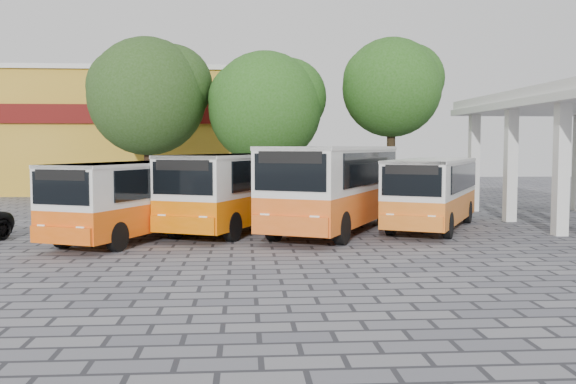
{
  "coord_description": "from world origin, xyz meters",
  "views": [
    {
      "loc": [
        -3.36,
        -20.13,
        3.18
      ],
      "look_at": [
        -1.76,
        3.27,
        1.5
      ],
      "focal_mm": 40.0,
      "sensor_mm": 36.0,
      "label": 1
    }
  ],
  "objects": [
    {
      "name": "tree_middle",
      "position": [
        -2.12,
        14.95,
        5.45
      ],
      "size": [
        6.47,
        6.16,
        8.33
      ],
      "color": "#3A2B19",
      "rests_on": "ground"
    },
    {
      "name": "ground",
      "position": [
        0.0,
        0.0,
        0.0
      ],
      "size": [
        90.0,
        90.0,
        0.0
      ],
      "primitive_type": "plane",
      "color": "#585963",
      "rests_on": "ground"
    },
    {
      "name": "shophouse_block",
      "position": [
        -11.0,
        25.99,
        4.16
      ],
      "size": [
        20.4,
        10.4,
        8.3
      ],
      "color": "gold",
      "rests_on": "ground"
    },
    {
      "name": "bus_centre_left",
      "position": [
        -3.69,
        3.95,
        1.67
      ],
      "size": [
        5.45,
        8.57,
        2.88
      ],
      "rotation": [
        0.0,
        0.0,
        -0.42
      ],
      "color": "orange",
      "rests_on": "ground"
    },
    {
      "name": "tree_right",
      "position": [
        4.84,
        14.99,
        6.57
      ],
      "size": [
        5.73,
        5.46,
        9.13
      ],
      "color": "#302414",
      "rests_on": "ground"
    },
    {
      "name": "tree_left",
      "position": [
        -8.53,
        15.59,
        6.1
      ],
      "size": [
        6.75,
        6.43,
        9.11
      ],
      "color": "black",
      "rests_on": "ground"
    },
    {
      "name": "bus_centre_right",
      "position": [
        -0.04,
        3.26,
        1.83
      ],
      "size": [
        6.24,
        9.45,
        3.17
      ],
      "rotation": [
        0.0,
        0.0,
        -0.45
      ],
      "color": "orange",
      "rests_on": "ground"
    },
    {
      "name": "bus_far_right",
      "position": [
        3.85,
        3.93,
        1.55
      ],
      "size": [
        5.41,
        8.01,
        2.68
      ],
      "rotation": [
        0.0,
        0.0,
        -0.48
      ],
      "color": "orange",
      "rests_on": "ground"
    },
    {
      "name": "bus_far_left",
      "position": [
        -7.14,
        1.88,
        1.52
      ],
      "size": [
        4.95,
        7.83,
        2.63
      ],
      "rotation": [
        0.0,
        0.0,
        -0.41
      ],
      "color": "#F0580B",
      "rests_on": "ground"
    }
  ]
}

